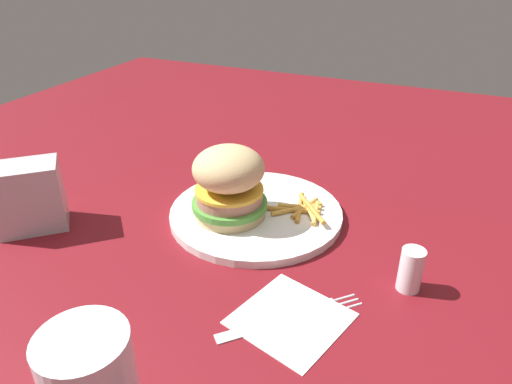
% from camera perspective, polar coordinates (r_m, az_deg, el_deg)
% --- Properties ---
extents(ground_plane, '(1.60, 1.60, 0.00)m').
position_cam_1_polar(ground_plane, '(0.72, 0.12, -2.08)').
color(ground_plane, maroon).
extents(plate, '(0.26, 0.26, 0.01)m').
position_cam_1_polar(plate, '(0.70, 0.00, -2.58)').
color(plate, white).
rests_on(plate, ground_plane).
extents(sandwich, '(0.11, 0.11, 0.11)m').
position_cam_1_polar(sandwich, '(0.66, -3.32, 1.15)').
color(sandwich, tan).
rests_on(sandwich, plate).
extents(fries_pile, '(0.10, 0.08, 0.01)m').
position_cam_1_polar(fries_pile, '(0.70, 5.77, -2.11)').
color(fries_pile, gold).
rests_on(fries_pile, plate).
extents(napkin, '(0.14, 0.14, 0.00)m').
position_cam_1_polar(napkin, '(0.53, 4.23, -15.09)').
color(napkin, white).
rests_on(napkin, ground_plane).
extents(fork, '(0.13, 0.13, 0.00)m').
position_cam_1_polar(fork, '(0.53, 4.40, -14.85)').
color(fork, silver).
rests_on(fork, napkin).
extents(napkin_dispenser, '(0.11, 0.11, 0.10)m').
position_cam_1_polar(napkin_dispenser, '(0.73, -25.95, -0.54)').
color(napkin_dispenser, '#B7BABF').
rests_on(napkin_dispenser, ground_plane).
extents(salt_shaker, '(0.03, 0.03, 0.06)m').
position_cam_1_polar(salt_shaker, '(0.58, 18.36, -9.00)').
color(salt_shaker, white).
rests_on(salt_shaker, ground_plane).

